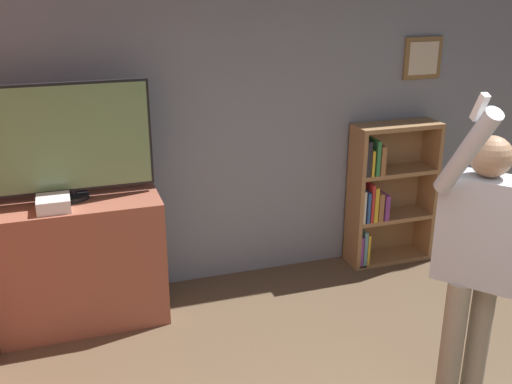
% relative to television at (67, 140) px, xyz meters
% --- Properties ---
extents(wall_back, '(6.10, 0.09, 2.70)m').
position_rel_television_xyz_m(wall_back, '(1.42, 0.33, -0.01)').
color(wall_back, gray).
rests_on(wall_back, ground_plane).
extents(tv_ledge, '(1.16, 0.58, 0.94)m').
position_rel_television_xyz_m(tv_ledge, '(-0.00, -0.03, -0.89)').
color(tv_ledge, '#93513D').
rests_on(tv_ledge, ground_plane).
extents(television, '(1.13, 0.22, 0.81)m').
position_rel_television_xyz_m(television, '(0.00, 0.00, 0.00)').
color(television, black).
rests_on(television, tv_ledge).
extents(game_console, '(0.22, 0.22, 0.09)m').
position_rel_television_xyz_m(game_console, '(-0.13, -0.17, -0.38)').
color(game_console, white).
rests_on(game_console, tv_ledge).
extents(bookshelf, '(0.75, 0.28, 1.24)m').
position_rel_television_xyz_m(bookshelf, '(2.56, 0.15, -0.74)').
color(bookshelf, '#997047').
rests_on(bookshelf, ground_plane).
extents(person, '(0.59, 0.55, 1.91)m').
position_rel_television_xyz_m(person, '(2.07, -1.69, -0.36)').
color(person, gray).
rests_on(person, ground_plane).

